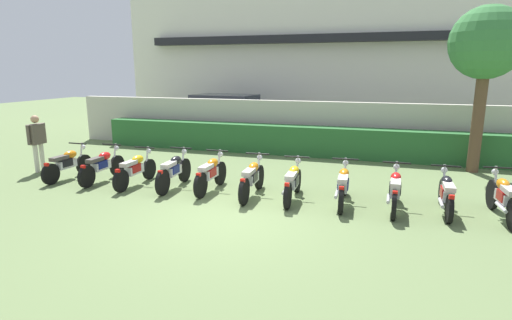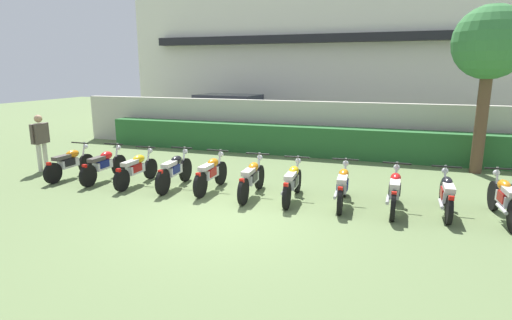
% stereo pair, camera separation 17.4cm
% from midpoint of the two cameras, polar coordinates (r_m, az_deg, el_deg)
% --- Properties ---
extents(ground, '(60.00, 60.00, 0.00)m').
position_cam_midpoint_polar(ground, '(8.52, -4.44, -7.97)').
color(ground, '#607547').
extents(building, '(19.63, 6.50, 8.15)m').
position_cam_midpoint_polar(building, '(22.26, 10.13, 15.14)').
color(building, silver).
rests_on(building, ground).
extents(compound_wall, '(18.65, 0.30, 1.85)m').
position_cam_midpoint_polar(compound_wall, '(15.18, 5.96, 4.68)').
color(compound_wall, '#BCB7A8').
rests_on(compound_wall, ground).
extents(hedge_row, '(14.92, 0.70, 1.03)m').
position_cam_midpoint_polar(hedge_row, '(14.57, 5.36, 2.72)').
color(hedge_row, '#28602D').
rests_on(hedge_row, ground).
extents(parked_car, '(4.67, 2.46, 1.89)m').
position_cam_midpoint_polar(parked_car, '(18.31, -4.20, 6.07)').
color(parked_car, navy).
rests_on(parked_car, ground).
extents(tree_near_inspector, '(2.03, 2.03, 4.72)m').
position_cam_midpoint_polar(tree_near_inspector, '(13.44, 29.09, 13.75)').
color(tree_near_inspector, brown).
rests_on(tree_near_inspector, ground).
extents(motorcycle_in_row_0, '(0.60, 1.80, 0.94)m').
position_cam_midpoint_polar(motorcycle_in_row_0, '(12.47, -25.14, -0.45)').
color(motorcycle_in_row_0, black).
rests_on(motorcycle_in_row_0, ground).
extents(motorcycle_in_row_1, '(0.60, 1.88, 0.95)m').
position_cam_midpoint_polar(motorcycle_in_row_1, '(11.83, -21.03, -0.70)').
color(motorcycle_in_row_1, black).
rests_on(motorcycle_in_row_1, ground).
extents(motorcycle_in_row_2, '(0.60, 1.85, 0.94)m').
position_cam_midpoint_polar(motorcycle_in_row_2, '(11.14, -16.89, -1.21)').
color(motorcycle_in_row_2, black).
rests_on(motorcycle_in_row_2, ground).
extents(motorcycle_in_row_3, '(0.60, 1.91, 0.98)m').
position_cam_midpoint_polar(motorcycle_in_row_3, '(10.63, -11.82, -1.47)').
color(motorcycle_in_row_3, black).
rests_on(motorcycle_in_row_3, ground).
extents(motorcycle_in_row_4, '(0.60, 1.82, 0.97)m').
position_cam_midpoint_polar(motorcycle_in_row_4, '(10.23, -6.81, -1.87)').
color(motorcycle_in_row_4, black).
rests_on(motorcycle_in_row_4, ground).
extents(motorcycle_in_row_5, '(0.60, 1.92, 0.96)m').
position_cam_midpoint_polar(motorcycle_in_row_5, '(9.74, -1.08, -2.53)').
color(motorcycle_in_row_5, black).
rests_on(motorcycle_in_row_5, ground).
extents(motorcycle_in_row_6, '(0.60, 1.86, 0.95)m').
position_cam_midpoint_polar(motorcycle_in_row_6, '(9.49, 4.62, -3.02)').
color(motorcycle_in_row_6, black).
rests_on(motorcycle_in_row_6, ground).
extents(motorcycle_in_row_7, '(0.60, 1.91, 0.96)m').
position_cam_midpoint_polar(motorcycle_in_row_7, '(9.36, 11.51, -3.43)').
color(motorcycle_in_row_7, black).
rests_on(motorcycle_in_row_7, ground).
extents(motorcycle_in_row_8, '(0.60, 1.87, 0.97)m').
position_cam_midpoint_polar(motorcycle_in_row_8, '(9.26, 18.25, -3.96)').
color(motorcycle_in_row_8, black).
rests_on(motorcycle_in_row_8, ground).
extents(motorcycle_in_row_9, '(0.60, 1.79, 0.94)m').
position_cam_midpoint_polar(motorcycle_in_row_9, '(9.46, 24.47, -4.21)').
color(motorcycle_in_row_9, black).
rests_on(motorcycle_in_row_9, ground).
extents(motorcycle_in_row_10, '(0.60, 1.96, 0.98)m').
position_cam_midpoint_polar(motorcycle_in_row_10, '(9.60, 30.75, -4.51)').
color(motorcycle_in_row_10, black).
rests_on(motorcycle_in_row_10, ground).
extents(inspector_person, '(0.23, 0.68, 1.68)m').
position_cam_midpoint_polar(inspector_person, '(13.66, -28.49, 2.64)').
color(inspector_person, beige).
rests_on(inspector_person, ground).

